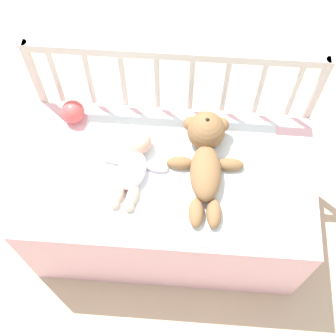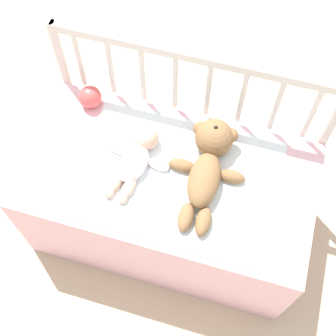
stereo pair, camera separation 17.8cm
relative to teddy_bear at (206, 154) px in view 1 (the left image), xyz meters
The scene contains 7 objects.
ground_plane 0.60m from the teddy_bear, 154.36° to the right, with size 12.00×12.00×0.00m, color #C6B293.
crib_mattress 0.36m from the teddy_bear, 154.36° to the right, with size 1.16×0.62×0.52m.
crib_rail 0.30m from the teddy_bear, 118.29° to the left, with size 1.16×0.04×0.86m.
blanket 0.14m from the teddy_bear, 144.85° to the right, with size 0.78×0.56×0.01m.
teddy_bear is the anchor object (origin of this frame).
baby 0.28m from the teddy_bear, 169.41° to the right, with size 0.28×0.34×0.10m.
toy_ball 0.58m from the teddy_bear, 163.00° to the left, with size 0.10×0.10×0.10m.
Camera 1 is at (0.06, -0.84, 2.15)m, focal length 50.00 mm.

